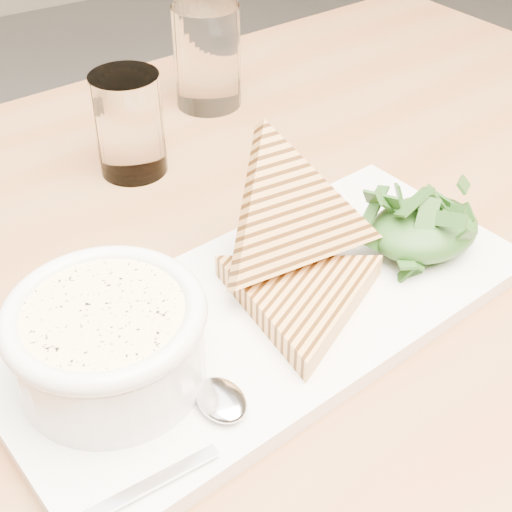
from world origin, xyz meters
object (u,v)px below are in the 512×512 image
soup_bowl (110,349)px  glass_near (129,124)px  table_top (231,298)px  platter (270,313)px  glass_far (207,57)px

soup_bowl → glass_near: glass_near is taller
table_top → glass_near: size_ratio=12.31×
platter → table_top: bearing=91.8°
soup_bowl → glass_near: bearing=63.8°
glass_near → platter: bearing=-90.0°
glass_near → glass_far: glass_far is taller
table_top → glass_near: (0.00, 0.20, 0.07)m
table_top → glass_far: glass_far is taller
platter → glass_far: bearing=68.8°
platter → glass_far: size_ratio=3.64×
table_top → glass_near: 0.21m
table_top → soup_bowl: bearing=-154.3°
glass_near → table_top: bearing=-90.6°
table_top → glass_far: size_ratio=10.97×
table_top → soup_bowl: 0.15m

